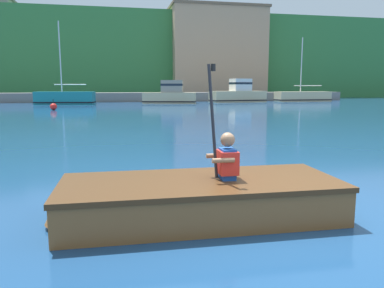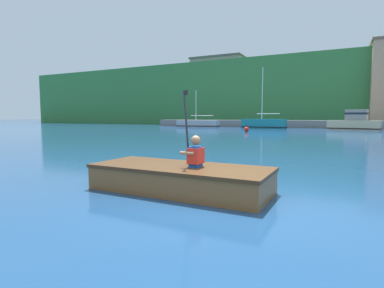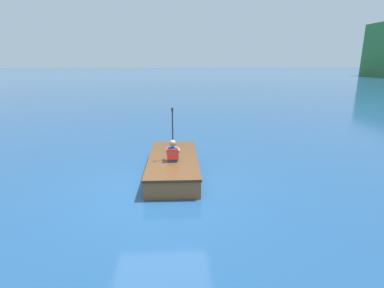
{
  "view_description": "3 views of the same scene",
  "coord_description": "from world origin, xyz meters",
  "px_view_note": "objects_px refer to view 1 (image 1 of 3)",
  "views": [
    {
      "loc": [
        -2.12,
        -3.82,
        1.55
      ],
      "look_at": [
        -1.16,
        0.83,
        0.81
      ],
      "focal_mm": 35.0,
      "sensor_mm": 36.0,
      "label": 1
    },
    {
      "loc": [
        1.37,
        -4.35,
        1.34
      ],
      "look_at": [
        -1.16,
        0.83,
        0.81
      ],
      "focal_mm": 28.0,
      "sensor_mm": 36.0,
      "label": 2
    },
    {
      "loc": [
        6.41,
        0.33,
        2.89
      ],
      "look_at": [
        -1.16,
        0.83,
        0.81
      ],
      "focal_mm": 28.0,
      "sensor_mm": 36.0,
      "label": 3
    }
  ],
  "objects_px": {
    "person_paddler": "(226,157)",
    "moored_boat_dock_east_inner": "(65,98)",
    "moored_boat_dock_west_end": "(238,94)",
    "moored_boat_dock_center_near": "(170,95)",
    "moored_boat_dock_center_far": "(303,97)",
    "rowboat_foreground": "(196,197)",
    "channel_buoy": "(53,107)"
  },
  "relations": [
    {
      "from": "person_paddler",
      "to": "moored_boat_dock_east_inner",
      "type": "bearing_deg",
      "value": 100.3
    },
    {
      "from": "moored_boat_dock_west_end",
      "to": "moored_boat_dock_center_near",
      "type": "height_order",
      "value": "moored_boat_dock_west_end"
    },
    {
      "from": "moored_boat_dock_center_far",
      "to": "person_paddler",
      "type": "relative_size",
      "value": 4.77
    },
    {
      "from": "moored_boat_dock_west_end",
      "to": "rowboat_foreground",
      "type": "relative_size",
      "value": 1.69
    },
    {
      "from": "moored_boat_dock_west_end",
      "to": "moored_boat_dock_center_far",
      "type": "relative_size",
      "value": 0.9
    },
    {
      "from": "person_paddler",
      "to": "channel_buoy",
      "type": "xyz_separation_m",
      "value": [
        -5.16,
        21.67,
        -0.5
      ]
    },
    {
      "from": "moored_boat_dock_east_inner",
      "to": "person_paddler",
      "type": "relative_size",
      "value": 5.17
    },
    {
      "from": "moored_boat_dock_center_far",
      "to": "person_paddler",
      "type": "height_order",
      "value": "moored_boat_dock_center_far"
    },
    {
      "from": "channel_buoy",
      "to": "moored_boat_dock_east_inner",
      "type": "bearing_deg",
      "value": 91.39
    },
    {
      "from": "channel_buoy",
      "to": "moored_boat_dock_center_near",
      "type": "bearing_deg",
      "value": 41.64
    },
    {
      "from": "moored_boat_dock_center_near",
      "to": "person_paddler",
      "type": "bearing_deg",
      "value": -97.14
    },
    {
      "from": "moored_boat_dock_east_inner",
      "to": "moored_boat_dock_center_far",
      "type": "bearing_deg",
      "value": 4.63
    },
    {
      "from": "moored_boat_dock_center_far",
      "to": "moored_boat_dock_east_inner",
      "type": "distance_m",
      "value": 23.1
    },
    {
      "from": "moored_boat_dock_west_end",
      "to": "moored_boat_dock_east_inner",
      "type": "bearing_deg",
      "value": -174.36
    },
    {
      "from": "moored_boat_dock_west_end",
      "to": "moored_boat_dock_center_far",
      "type": "height_order",
      "value": "moored_boat_dock_center_far"
    },
    {
      "from": "moored_boat_dock_east_inner",
      "to": "person_paddler",
      "type": "xyz_separation_m",
      "value": [
        5.35,
        -29.48,
        0.18
      ]
    },
    {
      "from": "rowboat_foreground",
      "to": "person_paddler",
      "type": "xyz_separation_m",
      "value": [
        0.36,
        -0.01,
        0.46
      ]
    },
    {
      "from": "moored_boat_dock_center_near",
      "to": "rowboat_foreground",
      "type": "relative_size",
      "value": 1.47
    },
    {
      "from": "moored_boat_dock_east_inner",
      "to": "channel_buoy",
      "type": "relative_size",
      "value": 9.57
    },
    {
      "from": "moored_boat_dock_west_end",
      "to": "rowboat_foreground",
      "type": "height_order",
      "value": "moored_boat_dock_west_end"
    },
    {
      "from": "moored_boat_dock_west_end",
      "to": "rowboat_foreground",
      "type": "bearing_deg",
      "value": -109.56
    },
    {
      "from": "moored_boat_dock_center_far",
      "to": "channel_buoy",
      "type": "relative_size",
      "value": 8.83
    },
    {
      "from": "moored_boat_dock_center_far",
      "to": "moored_boat_dock_east_inner",
      "type": "bearing_deg",
      "value": -175.37
    },
    {
      "from": "rowboat_foreground",
      "to": "moored_boat_dock_center_far",
      "type": "bearing_deg",
      "value": 60.08
    },
    {
      "from": "moored_boat_dock_center_near",
      "to": "moored_boat_dock_east_inner",
      "type": "relative_size",
      "value": 0.72
    },
    {
      "from": "moored_boat_dock_east_inner",
      "to": "rowboat_foreground",
      "type": "xyz_separation_m",
      "value": [
        4.99,
        -29.47,
        -0.27
      ]
    },
    {
      "from": "rowboat_foreground",
      "to": "channel_buoy",
      "type": "height_order",
      "value": "channel_buoy"
    },
    {
      "from": "moored_boat_dock_center_far",
      "to": "rowboat_foreground",
      "type": "height_order",
      "value": "moored_boat_dock_center_far"
    },
    {
      "from": "rowboat_foreground",
      "to": "person_paddler",
      "type": "distance_m",
      "value": 0.58
    },
    {
      "from": "moored_boat_dock_west_end",
      "to": "channel_buoy",
      "type": "distance_m",
      "value": 18.42
    },
    {
      "from": "moored_boat_dock_east_inner",
      "to": "channel_buoy",
      "type": "height_order",
      "value": "moored_boat_dock_east_inner"
    },
    {
      "from": "moored_boat_dock_center_near",
      "to": "person_paddler",
      "type": "xyz_separation_m",
      "value": [
        -3.7,
        -29.55,
        -0.05
      ]
    }
  ]
}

